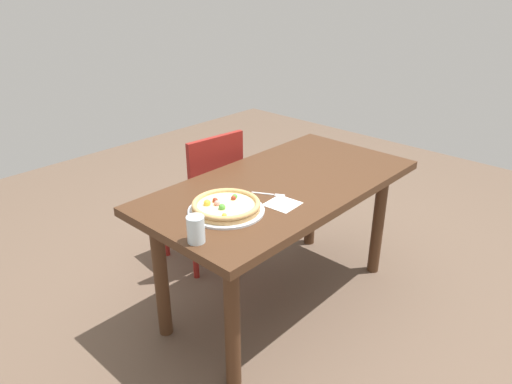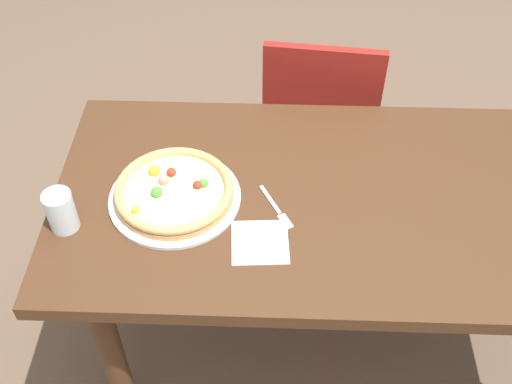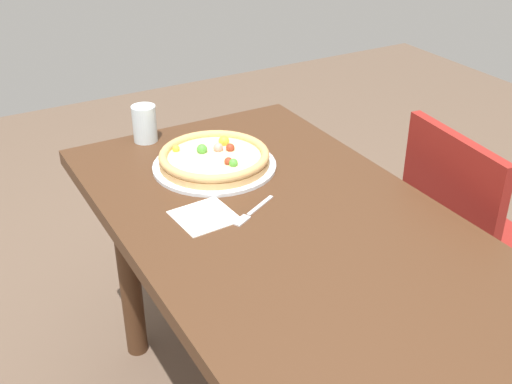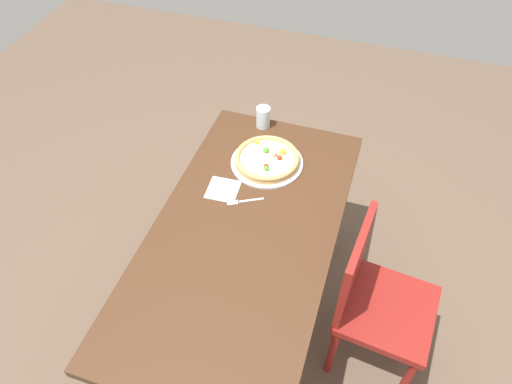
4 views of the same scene
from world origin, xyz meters
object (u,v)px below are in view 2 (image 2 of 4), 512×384
(fork, at_px, (278,210))
(drinking_glass, at_px, (61,211))
(plate, at_px, (175,198))
(pizza, at_px, (174,191))
(chair_near, at_px, (319,124))
(napkin, at_px, (260,242))
(dining_table, at_px, (333,221))

(fork, bearing_deg, drinking_glass, -110.61)
(fork, bearing_deg, plate, -124.95)
(drinking_glass, bearing_deg, fork, -172.57)
(pizza, relative_size, fork, 2.02)
(chair_near, distance_m, pizza, 0.80)
(napkin, bearing_deg, drinking_glass, -4.32)
(dining_table, bearing_deg, chair_near, -89.34)
(pizza, height_order, drinking_glass, drinking_glass)
(chair_near, xyz_separation_m, pizza, (0.42, 0.62, 0.28))
(dining_table, xyz_separation_m, fork, (0.15, 0.06, 0.10))
(napkin, bearing_deg, plate, -31.52)
(pizza, bearing_deg, drinking_glass, 21.32)
(chair_near, relative_size, napkin, 6.25)
(chair_near, bearing_deg, drinking_glass, -127.33)
(chair_near, height_order, drinking_glass, chair_near)
(dining_table, xyz_separation_m, drinking_glass, (0.69, 0.13, 0.16))
(dining_table, xyz_separation_m, napkin, (0.20, 0.17, 0.10))
(plate, bearing_deg, fork, 173.09)
(napkin, bearing_deg, pizza, -31.56)
(plate, height_order, drinking_glass, drinking_glass)
(chair_near, height_order, napkin, chair_near)
(drinking_glass, height_order, napkin, drinking_glass)
(pizza, xyz_separation_m, drinking_glass, (0.26, 0.10, 0.03))
(plate, bearing_deg, drinking_glass, 21.17)
(plate, xyz_separation_m, napkin, (-0.23, 0.14, -0.00))
(chair_near, height_order, pizza, chair_near)
(plate, bearing_deg, chair_near, -123.88)
(dining_table, height_order, chair_near, chair_near)
(dining_table, relative_size, napkin, 10.71)
(chair_near, bearing_deg, napkin, -98.07)
(chair_near, bearing_deg, pizza, -118.00)
(chair_near, xyz_separation_m, drinking_glass, (0.68, 0.73, 0.31))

